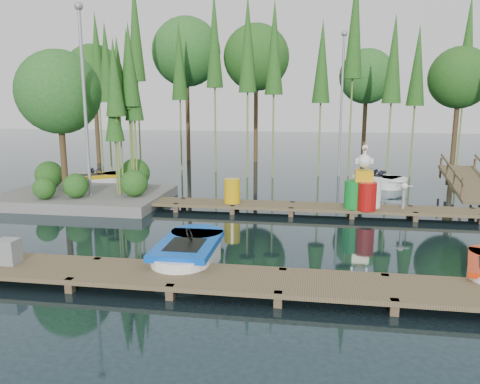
# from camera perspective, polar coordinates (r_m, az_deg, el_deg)

# --- Properties ---
(ground_plane) EXTENTS (90.00, 90.00, 0.00)m
(ground_plane) POSITION_cam_1_polar(r_m,az_deg,el_deg) (14.36, -2.30, -4.63)
(ground_plane) COLOR #1E3139
(near_dock) EXTENTS (18.00, 1.50, 0.50)m
(near_dock) POSITION_cam_1_polar(r_m,az_deg,el_deg) (10.14, -7.44, -10.19)
(near_dock) COLOR brown
(near_dock) RESTS_ON ground
(far_dock) EXTENTS (15.00, 1.20, 0.50)m
(far_dock) POSITION_cam_1_polar(r_m,az_deg,el_deg) (16.55, 2.82, -1.68)
(far_dock) COLOR brown
(far_dock) RESTS_ON ground
(island) EXTENTS (6.20, 4.20, 6.75)m
(island) POSITION_cam_1_polar(r_m,az_deg,el_deg) (19.13, -19.34, 8.39)
(island) COLOR slate
(island) RESTS_ON ground
(tree_screen) EXTENTS (34.42, 18.53, 10.31)m
(tree_screen) POSITION_cam_1_polar(r_m,az_deg,el_deg) (24.70, -2.16, 16.31)
(tree_screen) COLOR #49361F
(tree_screen) RESTS_ON ground
(lamp_island) EXTENTS (0.30, 0.30, 7.25)m
(lamp_island) POSITION_cam_1_polar(r_m,az_deg,el_deg) (18.04, -18.49, 11.74)
(lamp_island) COLOR gray
(lamp_island) RESTS_ON ground
(lamp_rear) EXTENTS (0.30, 0.30, 7.25)m
(lamp_rear) POSITION_cam_1_polar(r_m,az_deg,el_deg) (24.57, 12.32, 11.76)
(lamp_rear) COLOR gray
(lamp_rear) RESTS_ON ground
(ramp) EXTENTS (1.50, 3.94, 1.49)m
(ramp) POSITION_cam_1_polar(r_m,az_deg,el_deg) (21.25, 26.11, 1.04)
(ramp) COLOR brown
(ramp) RESTS_ON ground
(boat_blue) EXTENTS (1.37, 2.97, 0.99)m
(boat_blue) POSITION_cam_1_polar(r_m,az_deg,el_deg) (11.31, -6.28, -7.58)
(boat_blue) COLOR white
(boat_blue) RESTS_ON ground
(boat_yellow_far) EXTENTS (2.84, 2.52, 1.32)m
(boat_yellow_far) POSITION_cam_1_polar(r_m,az_deg,el_deg) (22.47, -17.00, 1.40)
(boat_yellow_far) COLOR white
(boat_yellow_far) RESTS_ON ground
(boat_white_far) EXTENTS (2.67, 2.32, 1.17)m
(boat_white_far) POSITION_cam_1_polar(r_m,az_deg,el_deg) (22.20, 16.53, 1.27)
(boat_white_far) COLOR white
(boat_white_far) RESTS_ON ground
(utility_cabinet) EXTENTS (0.46, 0.39, 0.56)m
(utility_cabinet) POSITION_cam_1_polar(r_m,az_deg,el_deg) (11.74, -26.43, -6.51)
(utility_cabinet) COLOR gray
(utility_cabinet) RESTS_ON near_dock
(yellow_barrel) EXTENTS (0.57, 0.57, 0.86)m
(yellow_barrel) POSITION_cam_1_polar(r_m,az_deg,el_deg) (16.60, -0.96, 0.14)
(yellow_barrel) COLOR #DCA40B
(yellow_barrel) RESTS_ON far_dock
(drum_cluster) EXTENTS (1.25, 1.14, 2.15)m
(drum_cluster) POSITION_cam_1_polar(r_m,az_deg,el_deg) (16.24, 14.88, 0.23)
(drum_cluster) COLOR #0D7D25
(drum_cluster) RESTS_ON far_dock
(seagull_post) EXTENTS (0.56, 0.30, 0.89)m
(seagull_post) POSITION_cam_1_polar(r_m,az_deg,el_deg) (16.58, 19.37, 0.08)
(seagull_post) COLOR gray
(seagull_post) RESTS_ON far_dock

